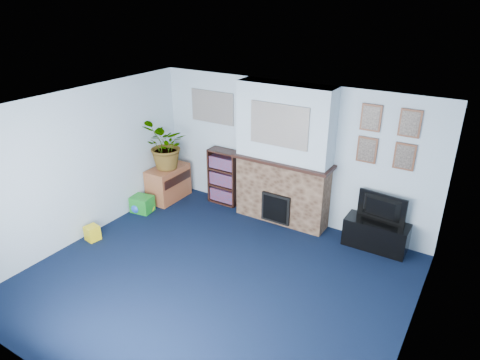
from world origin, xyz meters
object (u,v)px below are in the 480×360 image
Objects in this scene: television at (380,209)px; bookshelf at (224,178)px; sideboard at (168,182)px; tv_stand at (376,235)px.

bookshelf is at bearing 5.35° from television.
television is 2.89m from bookshelf.
sideboard is (-1.01, -0.43, -0.15)m from bookshelf.
tv_stand is 1.28× the size of television.
television is 0.72× the size of bookshelf.
tv_stand is 1.16× the size of sideboard.
tv_stand is at bearing 5.19° from sideboard.
bookshelf reaches higher than tv_stand.
bookshelf is (-2.88, 0.06, -0.17)m from television.
sideboard is (-3.89, -0.37, -0.32)m from television.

